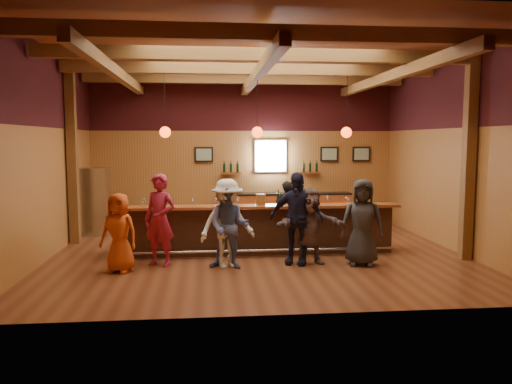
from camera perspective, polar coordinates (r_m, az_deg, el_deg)
room at (r=11.09m, az=0.12°, el=9.48°), size 9.04×9.00×4.52m
bar_counter at (r=11.35m, az=0.16°, el=-4.24°), size 6.30×1.07×1.11m
back_bar_cabinet at (r=15.00m, az=3.29°, el=-1.91°), size 4.00×0.52×0.95m
window at (r=15.03m, az=1.68°, el=4.13°), size 0.95×0.09×0.95m
framed_pictures at (r=15.16m, az=4.94°, el=4.32°), size 5.35×0.05×0.45m
wine_shelves at (r=14.99m, az=1.70°, el=2.48°), size 3.00×0.18×0.30m
pendant_lights at (r=11.02m, az=0.15°, el=6.88°), size 4.24×0.24×1.37m
stainless_fridge at (r=13.98m, az=-17.94°, el=-1.03°), size 0.70×0.70×1.80m
customer_orange at (r=9.93m, az=-15.38°, el=-4.50°), size 0.86×0.70×1.53m
customer_redvest at (r=10.24m, az=-10.94°, el=-3.14°), size 0.81×0.71×1.86m
customer_denim at (r=9.85m, az=-3.11°, el=-3.96°), size 0.94×0.81×1.67m
customer_white at (r=9.93m, az=-3.30°, el=-3.61°), size 1.30×1.01×1.77m
customer_navy at (r=10.19m, az=4.62°, el=-3.01°), size 1.20×0.88×1.89m
customer_brown at (r=10.26m, az=6.19°, el=-3.90°), size 1.46×0.48×1.56m
customer_dark at (r=10.31m, az=12.05°, el=-3.40°), size 0.98×0.77×1.76m
bartender at (r=12.63m, az=3.52°, el=-2.13°), size 0.61×0.46×1.51m
ice_bucket at (r=11.01m, az=0.55°, el=-0.84°), size 0.22×0.22×0.24m
bottle_a at (r=11.11m, az=2.57°, el=-0.73°), size 0.07×0.07×0.33m
bottle_b at (r=11.23m, az=5.53°, el=-0.65°), size 0.07×0.07×0.34m
glass_a at (r=10.89m, az=-12.72°, el=-0.99°), size 0.08×0.08×0.18m
glass_b at (r=10.90m, az=-11.22°, el=-0.90°), size 0.09×0.09×0.20m
glass_c at (r=10.89m, az=-7.18°, el=-0.95°), size 0.07×0.07×0.17m
glass_d at (r=10.82m, az=-4.58°, el=-0.94°), size 0.08×0.08×0.18m
glass_e at (r=10.92m, az=-2.06°, el=-0.87°), size 0.08×0.08×0.17m
glass_f at (r=11.05m, az=4.04°, el=-0.78°), size 0.08×0.08×0.18m
glass_g at (r=11.27m, az=8.08°, el=-0.65°), size 0.08×0.08×0.19m
glass_h at (r=11.21m, az=10.32°, el=-0.78°), size 0.08×0.08×0.18m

